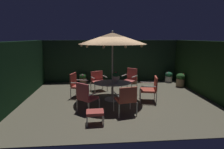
# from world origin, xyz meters

# --- Properties ---
(ground_plane) EXTENTS (8.03, 6.48, 0.02)m
(ground_plane) POSITION_xyz_m (0.00, 0.00, -0.01)
(ground_plane) COLOR #5E5946
(hedge_backdrop_rear) EXTENTS (8.03, 0.30, 2.33)m
(hedge_backdrop_rear) POSITION_xyz_m (0.00, 3.09, 1.17)
(hedge_backdrop_rear) COLOR black
(hedge_backdrop_rear) RESTS_ON ground_plane
(hedge_backdrop_left) EXTENTS (0.30, 6.48, 2.33)m
(hedge_backdrop_left) POSITION_xyz_m (-3.86, 0.00, 1.17)
(hedge_backdrop_left) COLOR black
(hedge_backdrop_left) RESTS_ON ground_plane
(hedge_backdrop_right) EXTENTS (0.30, 6.48, 2.33)m
(hedge_backdrop_right) POSITION_xyz_m (3.86, 0.00, 1.17)
(hedge_backdrop_right) COLOR black
(hedge_backdrop_right) RESTS_ON ground_plane
(patio_dining_table) EXTENTS (1.53, 1.17, 0.72)m
(patio_dining_table) POSITION_xyz_m (-0.21, -0.17, 0.56)
(patio_dining_table) COLOR beige
(patio_dining_table) RESTS_ON ground_plane
(patio_umbrella) EXTENTS (2.60, 2.60, 2.73)m
(patio_umbrella) POSITION_xyz_m (-0.21, -0.17, 2.44)
(patio_umbrella) COLOR beige
(patio_umbrella) RESTS_ON ground_plane
(centerpiece_planter) EXTENTS (0.29, 0.29, 0.44)m
(centerpiece_planter) POSITION_xyz_m (-0.08, -0.22, 0.97)
(centerpiece_planter) COLOR beige
(centerpiece_planter) RESTS_ON patio_dining_table
(patio_chair_north) EXTENTS (0.80, 0.75, 0.90)m
(patio_chair_north) POSITION_xyz_m (-0.78, 1.22, 0.53)
(patio_chair_north) COLOR beige
(patio_chair_north) RESTS_ON ground_plane
(patio_chair_northeast) EXTENTS (0.75, 0.73, 1.02)m
(patio_chair_northeast) POSITION_xyz_m (-1.66, 0.29, 0.57)
(patio_chair_northeast) COLOR silver
(patio_chair_northeast) RESTS_ON ground_plane
(patio_chair_east) EXTENTS (0.79, 0.79, 1.02)m
(patio_chair_east) POSITION_xyz_m (-1.20, -1.32, 0.57)
(patio_chair_east) COLOR beige
(patio_chair_east) RESTS_ON ground_plane
(patio_chair_southeast) EXTENTS (0.75, 0.71, 0.96)m
(patio_chair_southeast) POSITION_xyz_m (0.11, -1.65, 0.57)
(patio_chair_southeast) COLOR silver
(patio_chair_southeast) RESTS_ON ground_plane
(patio_chair_south) EXTENTS (0.74, 0.76, 0.99)m
(patio_chair_south) POSITION_xyz_m (1.28, -0.47, 0.56)
(patio_chair_south) COLOR silver
(patio_chair_south) RESTS_ON ground_plane
(patio_chair_southwest) EXTENTS (0.79, 0.80, 1.06)m
(patio_chair_southwest) POSITION_xyz_m (0.74, 1.01, 0.61)
(patio_chair_southwest) COLOR silver
(patio_chair_southwest) RESTS_ON ground_plane
(ottoman_footrest) EXTENTS (0.51, 0.41, 0.40)m
(ottoman_footrest) POSITION_xyz_m (-0.89, -2.23, 0.34)
(ottoman_footrest) COLOR silver
(ottoman_footrest) RESTS_ON ground_plane
(potted_plant_left_far) EXTENTS (0.43, 0.43, 0.69)m
(potted_plant_left_far) POSITION_xyz_m (3.42, 1.51, 0.36)
(potted_plant_left_far) COLOR #866D4D
(potted_plant_left_far) RESTS_ON ground_plane
(potted_plant_right_near) EXTENTS (0.40, 0.40, 0.58)m
(potted_plant_right_near) POSITION_xyz_m (3.20, 2.49, 0.31)
(potted_plant_right_near) COLOR silver
(potted_plant_right_near) RESTS_ON ground_plane
(potted_plant_back_right) EXTENTS (0.41, 0.41, 0.55)m
(potted_plant_back_right) POSITION_xyz_m (-1.61, 2.64, 0.28)
(potted_plant_back_right) COLOR #84654E
(potted_plant_back_right) RESTS_ON ground_plane
(potted_plant_front_corner) EXTENTS (0.37, 0.37, 0.55)m
(potted_plant_front_corner) POSITION_xyz_m (1.21, 2.41, 0.29)
(potted_plant_front_corner) COLOR #A06A46
(potted_plant_front_corner) RESTS_ON ground_plane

